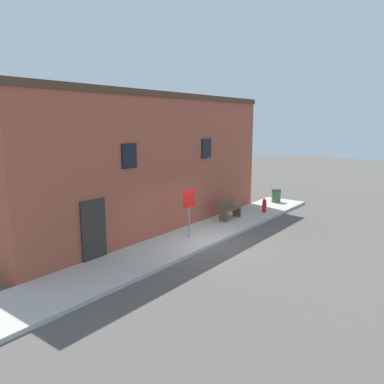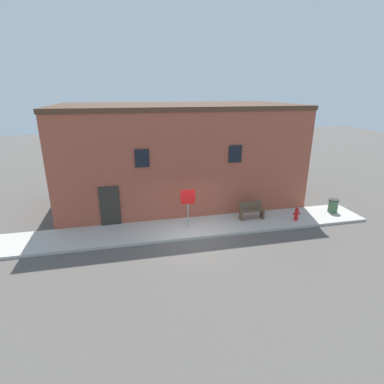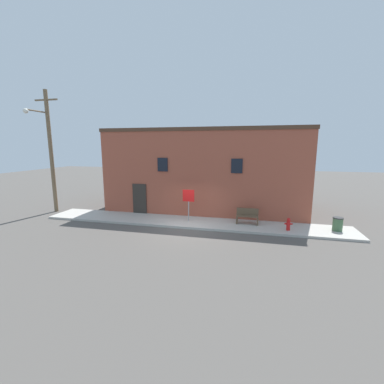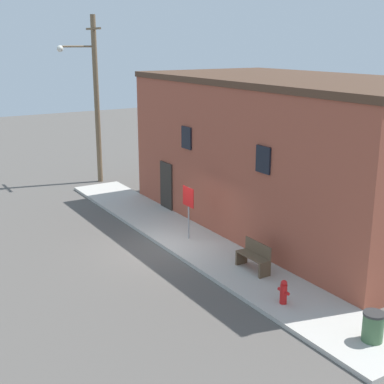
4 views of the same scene
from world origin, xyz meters
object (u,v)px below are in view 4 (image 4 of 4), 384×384
at_px(fire_hydrant, 284,292).
at_px(bench, 254,257).
at_px(stop_sign, 188,203).
at_px(trash_bin, 373,327).
at_px(utility_pole, 95,96).

height_order(fire_hydrant, bench, bench).
bearing_deg(stop_sign, bench, 5.06).
xyz_separation_m(fire_hydrant, trash_bin, (2.65, 0.57, 0.03)).
bearing_deg(utility_pole, bench, -1.00).
bearing_deg(trash_bin, fire_hydrant, -167.81).
xyz_separation_m(fire_hydrant, utility_pole, (-16.15, 0.97, 4.10)).
relative_size(trash_bin, utility_pole, 0.09).
xyz_separation_m(stop_sign, utility_pole, (-10.30, 0.56, 3.05)).
distance_m(fire_hydrant, utility_pole, 16.69).
height_order(stop_sign, trash_bin, stop_sign).
relative_size(fire_hydrant, stop_sign, 0.36).
distance_m(stop_sign, utility_pole, 10.76).
bearing_deg(fire_hydrant, stop_sign, 176.00).
distance_m(fire_hydrant, bench, 2.38).
height_order(trash_bin, utility_pole, utility_pole).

